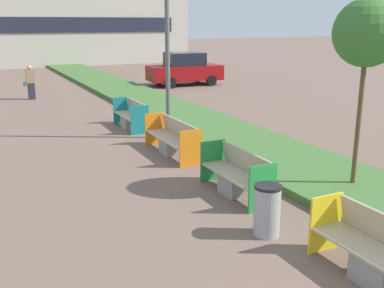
% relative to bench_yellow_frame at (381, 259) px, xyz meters
% --- Properties ---
extents(planter_grass_strip, '(2.80, 120.00, 0.18)m').
position_rel_bench_yellow_frame_xyz_m(planter_grass_strip, '(2.26, 8.69, -0.28)').
color(planter_grass_strip, '#426B33').
rests_on(planter_grass_strip, ground).
extents(building_backdrop, '(20.87, 7.67, 6.03)m').
position_rel_bench_yellow_frame_xyz_m(building_backdrop, '(3.06, 37.92, 2.64)').
color(building_backdrop, '#B2AD9E').
rests_on(building_backdrop, ground).
extents(bench_yellow_frame, '(0.65, 2.17, 0.94)m').
position_rel_bench_yellow_frame_xyz_m(bench_yellow_frame, '(0.00, 0.00, 0.00)').
color(bench_yellow_frame, gray).
rests_on(bench_yellow_frame, ground).
extents(bench_green_frame, '(0.65, 2.02, 0.94)m').
position_rel_bench_yellow_frame_xyz_m(bench_green_frame, '(-0.00, 3.77, -0.00)').
color(bench_green_frame, gray).
rests_on(bench_green_frame, ground).
extents(bench_orange_frame, '(0.65, 2.47, 0.94)m').
position_rel_bench_yellow_frame_xyz_m(bench_orange_frame, '(0.00, 7.11, 0.01)').
color(bench_orange_frame, gray).
rests_on(bench_orange_frame, ground).
extents(bench_teal_frame, '(0.65, 1.95, 0.94)m').
position_rel_bench_yellow_frame_xyz_m(bench_teal_frame, '(-0.00, 10.61, -0.01)').
color(bench_teal_frame, gray).
rests_on(bench_teal_frame, ground).
extents(litter_bin, '(0.47, 0.47, 0.90)m').
position_rel_bench_yellow_frame_xyz_m(litter_bin, '(-0.55, 1.92, 0.08)').
color(litter_bin, '#9EA0A5').
rests_on(litter_bin, ground).
extents(street_lamp_post, '(0.24, 0.44, 7.10)m').
position_rel_bench_yellow_frame_xyz_m(street_lamp_post, '(0.61, 8.81, 3.56)').
color(street_lamp_post, '#56595B').
rests_on(street_lamp_post, ground).
extents(sapling_tree_near, '(1.37, 1.37, 4.01)m').
position_rel_bench_yellow_frame_xyz_m(sapling_tree_near, '(2.37, 2.84, 2.94)').
color(sapling_tree_near, brown).
rests_on(sapling_tree_near, ground).
extents(pedestrian_walking, '(0.53, 0.24, 1.61)m').
position_rel_bench_yellow_frame_xyz_m(pedestrian_walking, '(-2.29, 18.39, 0.44)').
color(pedestrian_walking, '#232633').
rests_on(pedestrian_walking, ground).
extents(parked_car_distant, '(4.31, 2.04, 1.86)m').
position_rel_bench_yellow_frame_xyz_m(parked_car_distant, '(6.31, 19.66, 0.54)').
color(parked_car_distant, maroon).
rests_on(parked_car_distant, ground).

